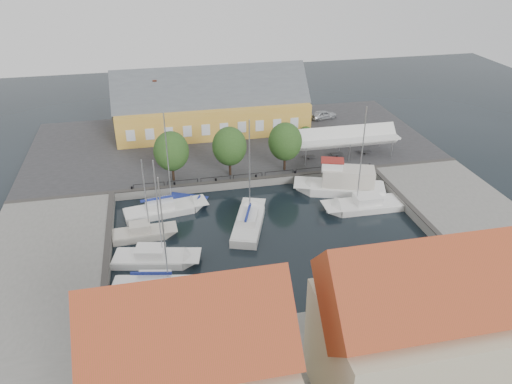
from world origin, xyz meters
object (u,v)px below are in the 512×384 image
car_silver (324,115)px  launch_nw (186,201)px  west_boat_b (143,235)px  tent_canopy (345,137)px  warehouse (208,108)px  trawler (343,185)px  west_boat_d (159,289)px  car_red (166,154)px  launch_sw (136,312)px  west_boat_c (155,260)px  east_boat_a (364,206)px  west_boat_a (164,211)px  center_sailboat (249,224)px

car_silver → launch_nw: (-23.93, -20.82, -1.64)m
car_silver → west_boat_b: west_boat_b is taller
tent_canopy → launch_nw: 23.04m
warehouse → west_boat_b: bearing=-111.0°
trawler → launch_nw: bearing=174.8°
car_silver → west_boat_d: bearing=131.0°
west_boat_b → car_red: bearing=78.6°
warehouse → west_boat_b: size_ratio=3.07×
car_silver → trawler: trawler is taller
trawler → launch_sw: size_ratio=2.35×
west_boat_b → trawler: bearing=11.6°
west_boat_c → west_boat_d: bearing=-87.1°
car_silver → west_boat_d: (-27.77, -36.57, -1.46)m
trawler → west_boat_b: 24.20m
warehouse → west_boat_b: 28.99m
west_boat_d → car_red: bearing=85.2°
west_boat_d → launch_sw: 3.18m
east_boat_a → west_boat_a: 22.66m
car_red → west_boat_c: (-2.42, -21.53, -1.53)m
warehouse → tent_canopy: (16.60, -13.86, -0.74)m
tent_canopy → launch_sw: 37.19m
west_boat_c → launch_sw: bearing=-104.2°
east_boat_a → launch_sw: (-25.46, -12.34, -0.17)m
trawler → west_boat_d: west_boat_d is taller
center_sailboat → west_boat_c: 10.91m
west_boat_b → tent_canopy: bearing=25.7°
west_boat_b → launch_nw: (5.03, 6.58, -0.17)m
warehouse → center_sailboat: size_ratio=2.30×
launch_nw → tent_canopy: bearing=16.2°
west_boat_a → launch_nw: size_ratio=2.47×
west_boat_a → launch_nw: bearing=37.5°
trawler → west_boat_b: (-23.69, -4.87, -0.76)m
warehouse → west_boat_b: (-10.30, -26.78, -4.17)m
launch_sw → west_boat_c: bearing=75.8°
car_silver → car_red: car_red is taller
tent_canopy → west_boat_b: size_ratio=1.51×
launch_sw → car_red: bearing=81.6°
center_sailboat → car_silver: bearing=57.3°
car_silver → west_boat_d: size_ratio=0.36×
launch_nw → center_sailboat: bearing=-49.6°
tent_canopy → west_boat_a: (-24.56, -8.41, -3.41)m
car_silver → west_boat_a: west_boat_a is taller
car_red → center_sailboat: size_ratio=0.39×
center_sailboat → trawler: size_ratio=1.10×
east_boat_a → west_boat_c: size_ratio=1.13×
warehouse → launch_sw: 40.22m
car_silver → launch_sw: 49.12m
warehouse → west_boat_a: 24.01m
trawler → east_boat_a: size_ratio=0.88×
car_silver → center_sailboat: 33.18m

